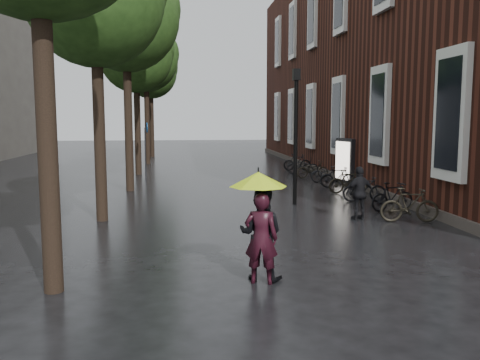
{
  "coord_description": "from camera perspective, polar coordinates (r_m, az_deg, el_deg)",
  "views": [
    {
      "loc": [
        -1.84,
        -7.55,
        2.9
      ],
      "look_at": [
        -0.26,
        6.04,
        1.23
      ],
      "focal_mm": 38.0,
      "sensor_mm": 36.0,
      "label": 1
    }
  ],
  "objects": [
    {
      "name": "person_burgundy",
      "position": [
        8.95,
        2.38,
        -6.55
      ],
      "size": [
        0.68,
        0.54,
        1.62
      ],
      "primitive_type": "imported",
      "rotation": [
        0.0,
        0.0,
        2.85
      ],
      "color": "black",
      "rests_on": "ground"
    },
    {
      "name": "brick_building",
      "position": [
        29.85,
        18.24,
        12.58
      ],
      "size": [
        10.2,
        33.2,
        12.0
      ],
      "color": "#38160F",
      "rests_on": "ground"
    },
    {
      "name": "ground",
      "position": [
        8.3,
        6.8,
        -13.55
      ],
      "size": [
        120.0,
        120.0,
        0.0
      ],
      "primitive_type": "plane",
      "color": "black"
    },
    {
      "name": "lamp_post",
      "position": [
        17.04,
        6.28,
        6.37
      ],
      "size": [
        0.23,
        0.23,
        4.5
      ],
      "rotation": [
        0.0,
        0.0,
        0.2
      ],
      "color": "black",
      "rests_on": "ground"
    },
    {
      "name": "lime_umbrella",
      "position": [
        8.93,
        2.05,
        0.07
      ],
      "size": [
        1.03,
        1.03,
        1.53
      ],
      "rotation": [
        0.0,
        0.0,
        -0.24
      ],
      "color": "black",
      "rests_on": "ground"
    },
    {
      "name": "pedestrian_walking",
      "position": [
        14.9,
        13.28,
        -1.45
      ],
      "size": [
        0.96,
        0.56,
        1.54
      ],
      "primitive_type": "imported",
      "rotation": [
        0.0,
        0.0,
        3.36
      ],
      "color": "black",
      "rests_on": "ground"
    },
    {
      "name": "street_trees",
      "position": [
        23.81,
        -12.16,
        15.12
      ],
      "size": [
        4.33,
        34.03,
        8.91
      ],
      "color": "black",
      "rests_on": "ground"
    },
    {
      "name": "cycle_sign",
      "position": [
        24.97,
        -10.51,
        4.28
      ],
      "size": [
        0.14,
        0.49,
        2.69
      ],
      "rotation": [
        0.0,
        0.0,
        0.19
      ],
      "color": "#262628",
      "rests_on": "ground"
    },
    {
      "name": "parked_bicycles",
      "position": [
        21.71,
        10.58,
        0.37
      ],
      "size": [
        2.05,
        14.76,
        0.98
      ],
      "color": "black",
      "rests_on": "ground"
    },
    {
      "name": "ad_lightbox",
      "position": [
        22.67,
        11.78,
        2.05
      ],
      "size": [
        0.31,
        1.34,
        2.01
      ],
      "rotation": [
        0.0,
        0.0,
        0.22
      ],
      "color": "black",
      "rests_on": "ground"
    },
    {
      "name": "person_black",
      "position": [
        9.16,
        2.34,
        -6.08
      ],
      "size": [
        1.0,
        0.91,
        1.67
      ],
      "primitive_type": "imported",
      "rotation": [
        0.0,
        0.0,
        2.72
      ],
      "color": "black",
      "rests_on": "ground"
    }
  ]
}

